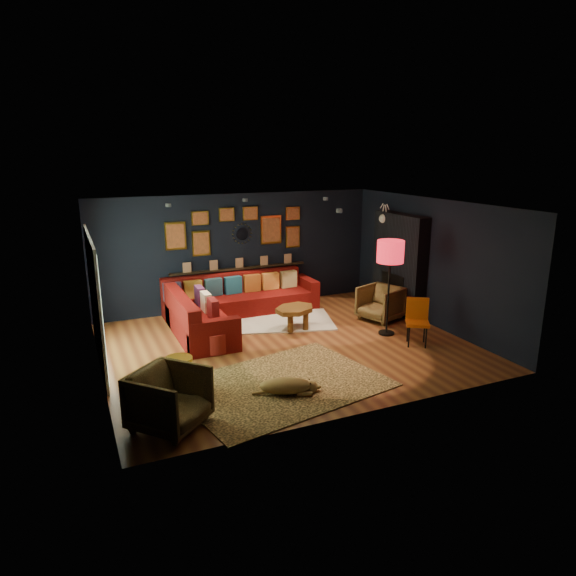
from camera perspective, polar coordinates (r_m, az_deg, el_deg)
name	(u,v)px	position (r m, az deg, el deg)	size (l,w,h in m)	color
floor	(286,346)	(9.60, -0.18, -6.43)	(6.50, 6.50, 0.00)	brown
room_walls	(286,262)	(9.14, -0.18, 2.91)	(6.50, 6.50, 6.50)	black
sectional	(226,307)	(10.91, -6.96, -2.10)	(3.41, 2.69, 0.86)	maroon
ledge	(239,268)	(11.74, -5.43, 2.19)	(3.20, 0.12, 0.04)	black
gallery_wall	(237,229)	(11.60, -5.65, 6.50)	(3.15, 0.04, 1.02)	yellow
sunburst_mirror	(242,234)	(11.66, -5.11, 6.02)	(0.47, 0.16, 0.47)	silver
fireplace	(399,268)	(11.55, 12.20, 2.22)	(0.31, 1.60, 2.20)	black
deer_head	(390,218)	(11.80, 11.24, 7.62)	(0.50, 0.28, 0.45)	white
sliding_door	(95,300)	(9.13, -20.63, -1.29)	(0.06, 2.80, 2.20)	white
ceiling_spots	(269,203)	(9.72, -2.10, 9.39)	(3.30, 2.50, 0.06)	black
shag_rug	(285,321)	(10.92, -0.31, -3.66)	(1.95, 1.42, 0.03)	silver
leopard_rug	(281,384)	(8.09, -0.73, -10.65)	(3.06, 2.18, 0.02)	#DEA65D
coffee_table	(295,311)	(10.32, 0.76, -2.62)	(1.09, 0.98, 0.45)	#583612
pouf	(214,341)	(9.37, -8.19, -5.81)	(0.55, 0.55, 0.36)	maroon
armchair_left	(169,397)	(6.95, -13.06, -11.67)	(0.85, 0.80, 0.88)	#A78042
armchair_right	(380,302)	(11.10, 10.23, -1.49)	(0.78, 0.73, 0.80)	#A78042
gold_stool	(179,374)	(8.01, -11.97, -9.28)	(0.41, 0.41, 0.52)	yellow
orange_chair	(417,318)	(9.84, 14.18, -3.20)	(0.56, 0.56, 0.87)	black
floor_lamp	(390,255)	(9.96, 11.30, 3.59)	(0.51, 0.51, 1.87)	black
dog	(286,383)	(7.72, -0.27, -10.51)	(1.05, 0.52, 0.33)	#AF8446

